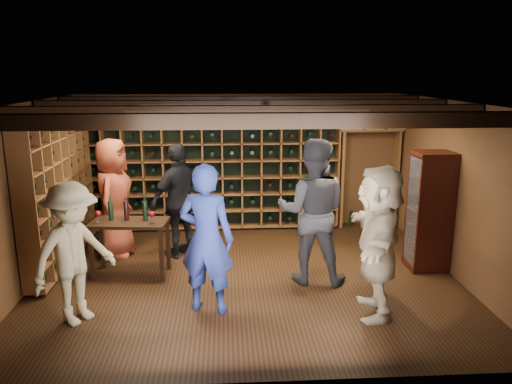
{
  "coord_description": "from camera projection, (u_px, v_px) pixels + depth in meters",
  "views": [
    {
      "loc": [
        -0.29,
        -6.72,
        2.93
      ],
      "look_at": [
        0.14,
        0.2,
        1.22
      ],
      "focal_mm": 35.0,
      "sensor_mm": 36.0,
      "label": 1
    }
  ],
  "objects": [
    {
      "name": "guest_beige",
      "position": [
        378.0,
        241.0,
        5.97
      ],
      "size": [
        0.85,
        1.8,
        1.86
      ],
      "primitive_type": "imported",
      "rotation": [
        0.0,
        0.0,
        4.53
      ],
      "color": "tan",
      "rests_on": "ground"
    },
    {
      "name": "guest_woman_black",
      "position": [
        180.0,
        201.0,
        7.88
      ],
      "size": [
        1.11,
        1.02,
        1.82
      ],
      "primitive_type": "imported",
      "rotation": [
        0.0,
        0.0,
        3.83
      ],
      "color": "black",
      "rests_on": "ground"
    },
    {
      "name": "wine_rack_back",
      "position": [
        213.0,
        169.0,
        9.18
      ],
      "size": [
        4.65,
        0.3,
        2.2
      ],
      "color": "brown",
      "rests_on": "ground"
    },
    {
      "name": "man_blue_shirt",
      "position": [
        206.0,
        239.0,
        6.04
      ],
      "size": [
        0.78,
        0.63,
        1.87
      ],
      "primitive_type": "imported",
      "rotation": [
        0.0,
        0.0,
        2.85
      ],
      "color": "navy",
      "rests_on": "ground"
    },
    {
      "name": "wine_rack_left",
      "position": [
        59.0,
        190.0,
        7.58
      ],
      "size": [
        0.3,
        2.65,
        2.2
      ],
      "color": "brown",
      "rests_on": "ground"
    },
    {
      "name": "man_grey_suit",
      "position": [
        312.0,
        212.0,
        6.9
      ],
      "size": [
        1.14,
        0.97,
        2.03
      ],
      "primitive_type": "imported",
      "rotation": [
        0.0,
        0.0,
        2.91
      ],
      "color": "black",
      "rests_on": "ground"
    },
    {
      "name": "ground",
      "position": [
        247.0,
        277.0,
        7.23
      ],
      "size": [
        6.0,
        6.0,
        0.0
      ],
      "primitive_type": "plane",
      "color": "black",
      "rests_on": "ground"
    },
    {
      "name": "crate_shelf",
      "position": [
        371.0,
        145.0,
        9.25
      ],
      "size": [
        1.2,
        0.32,
        2.07
      ],
      "color": "brown",
      "rests_on": "ground"
    },
    {
      "name": "guest_khaki",
      "position": [
        73.0,
        254.0,
        5.79
      ],
      "size": [
        1.17,
        1.25,
        1.7
      ],
      "primitive_type": "imported",
      "rotation": [
        0.0,
        0.0,
        0.91
      ],
      "color": "#9A8F6B",
      "rests_on": "ground"
    },
    {
      "name": "tasting_table",
      "position": [
        129.0,
        227.0,
        7.16
      ],
      "size": [
        1.13,
        0.65,
        1.1
      ],
      "rotation": [
        0.0,
        0.0,
        -0.1
      ],
      "color": "black",
      "rests_on": "ground"
    },
    {
      "name": "guest_red_floral",
      "position": [
        113.0,
        198.0,
        7.89
      ],
      "size": [
        0.69,
        0.98,
        1.9
      ],
      "primitive_type": "imported",
      "rotation": [
        0.0,
        0.0,
        1.48
      ],
      "color": "maroon",
      "rests_on": "ground"
    },
    {
      "name": "display_cabinet",
      "position": [
        429.0,
        214.0,
        7.38
      ],
      "size": [
        0.55,
        0.5,
        1.75
      ],
      "color": "black",
      "rests_on": "ground"
    },
    {
      "name": "room_shell",
      "position": [
        246.0,
        109.0,
        6.7
      ],
      "size": [
        6.0,
        6.0,
        6.0
      ],
      "color": "#4C2F1A",
      "rests_on": "ground"
    }
  ]
}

